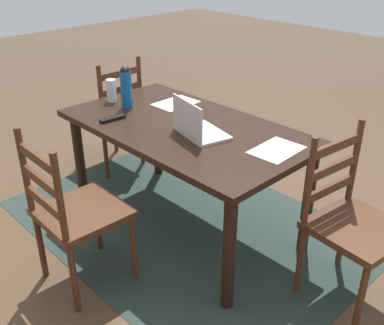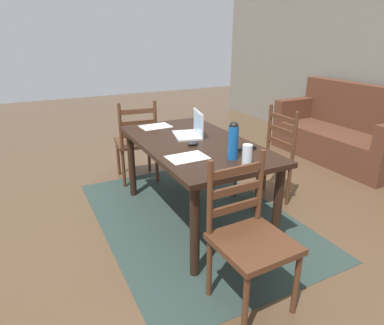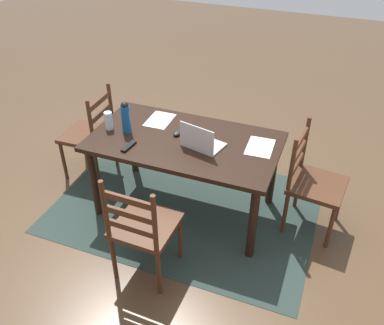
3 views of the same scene
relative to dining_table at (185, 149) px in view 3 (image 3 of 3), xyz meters
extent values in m
plane|color=brown|center=(0.00, 0.00, -0.65)|extent=(14.00, 14.00, 0.00)
cube|color=#283833|center=(0.00, 0.00, -0.65)|extent=(2.37, 1.65, 0.01)
cube|color=black|center=(0.00, 0.00, 0.07)|extent=(1.59, 0.88, 0.04)
cylinder|color=black|center=(-0.72, -0.36, -0.30)|extent=(0.07, 0.07, 0.71)
cylinder|color=black|center=(0.72, -0.36, -0.30)|extent=(0.07, 0.07, 0.71)
cylinder|color=black|center=(-0.72, 0.36, -0.30)|extent=(0.07, 0.07, 0.71)
cylinder|color=black|center=(0.72, 0.36, -0.30)|extent=(0.07, 0.07, 0.71)
cube|color=#4C2B19|center=(0.00, 0.77, -0.20)|extent=(0.45, 0.45, 0.04)
cylinder|color=#4C2B19|center=(0.19, 0.58, -0.44)|extent=(0.04, 0.04, 0.43)
cylinder|color=#4C2B19|center=(-0.19, 0.59, -0.44)|extent=(0.04, 0.04, 0.43)
cylinder|color=#4C2B19|center=(0.19, 0.96, -0.44)|extent=(0.04, 0.04, 0.43)
cylinder|color=#4C2B19|center=(-0.19, 0.97, -0.44)|extent=(0.04, 0.04, 0.43)
cylinder|color=#4C2B19|center=(0.20, 0.97, 0.05)|extent=(0.04, 0.04, 0.50)
cylinder|color=#4C2B19|center=(-0.18, 0.98, 0.05)|extent=(0.04, 0.04, 0.50)
cube|color=#4C2B19|center=(0.01, 0.97, -0.05)|extent=(0.36, 0.03, 0.05)
cube|color=#4C2B19|center=(0.01, 0.97, 0.07)|extent=(0.36, 0.03, 0.05)
cube|color=#4C2B19|center=(0.01, 0.97, 0.20)|extent=(0.36, 0.03, 0.05)
cube|color=#4C2B19|center=(1.13, -0.18, -0.20)|extent=(0.46, 0.46, 0.04)
cylinder|color=#4C2B19|center=(1.31, 0.02, -0.44)|extent=(0.04, 0.04, 0.43)
cylinder|color=#4C2B19|center=(1.32, -0.36, -0.44)|extent=(0.04, 0.04, 0.43)
cylinder|color=#4C2B19|center=(0.93, 0.01, -0.44)|extent=(0.04, 0.04, 0.43)
cylinder|color=#4C2B19|center=(0.94, -0.37, -0.44)|extent=(0.04, 0.04, 0.43)
cylinder|color=#4C2B19|center=(0.92, 0.01, 0.05)|extent=(0.04, 0.04, 0.50)
cylinder|color=#4C2B19|center=(0.93, -0.37, 0.05)|extent=(0.04, 0.04, 0.50)
cube|color=#4C2B19|center=(0.93, -0.18, -0.05)|extent=(0.04, 0.36, 0.05)
cube|color=#4C2B19|center=(0.93, -0.18, 0.07)|extent=(0.04, 0.36, 0.05)
cube|color=#4C2B19|center=(0.93, -0.18, 0.20)|extent=(0.04, 0.36, 0.05)
cube|color=#4C2B19|center=(-1.13, -0.18, -0.20)|extent=(0.49, 0.49, 0.04)
cylinder|color=#4C2B19|center=(-1.34, -0.34, -0.44)|extent=(0.04, 0.04, 0.43)
cylinder|color=#4C2B19|center=(-1.29, 0.03, -0.44)|extent=(0.04, 0.04, 0.43)
cylinder|color=#4C2B19|center=(-0.96, -0.39, -0.44)|extent=(0.04, 0.04, 0.43)
cylinder|color=#4C2B19|center=(-0.91, -0.01, -0.44)|extent=(0.04, 0.04, 0.43)
cylinder|color=#4C2B19|center=(-0.95, -0.39, 0.05)|extent=(0.04, 0.04, 0.50)
cylinder|color=#4C2B19|center=(-0.90, -0.01, 0.05)|extent=(0.04, 0.04, 0.50)
cube|color=#4C2B19|center=(-0.93, -0.20, -0.05)|extent=(0.06, 0.36, 0.05)
cube|color=#4C2B19|center=(-0.93, -0.20, 0.07)|extent=(0.06, 0.36, 0.05)
cube|color=#4C2B19|center=(-0.93, -0.20, 0.20)|extent=(0.06, 0.36, 0.05)
cube|color=silver|center=(-0.18, 0.02, 0.10)|extent=(0.36, 0.29, 0.02)
cube|color=silver|center=(-0.15, 0.12, 0.22)|extent=(0.31, 0.08, 0.21)
cube|color=#A5CCEA|center=(-0.16, 0.12, 0.22)|extent=(0.29, 0.07, 0.19)
cylinder|color=#145199|center=(0.51, 0.06, 0.22)|extent=(0.08, 0.08, 0.25)
sphere|color=black|center=(0.51, 0.06, 0.34)|extent=(0.07, 0.07, 0.07)
cylinder|color=silver|center=(0.68, 0.07, 0.17)|extent=(0.07, 0.07, 0.16)
ellipsoid|color=black|center=(0.09, -0.06, 0.11)|extent=(0.07, 0.11, 0.03)
cube|color=black|center=(0.38, 0.27, 0.10)|extent=(0.06, 0.17, 0.02)
cube|color=white|center=(-0.62, -0.12, 0.10)|extent=(0.22, 0.31, 0.00)
cube|color=white|center=(0.33, -0.23, 0.10)|extent=(0.22, 0.30, 0.00)
camera|label=1|loc=(-1.92, 1.79, 1.17)|focal=42.53mm
camera|label=2|loc=(2.48, -1.28, 0.97)|focal=31.62mm
camera|label=3|loc=(-1.13, 2.73, 1.94)|focal=38.77mm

